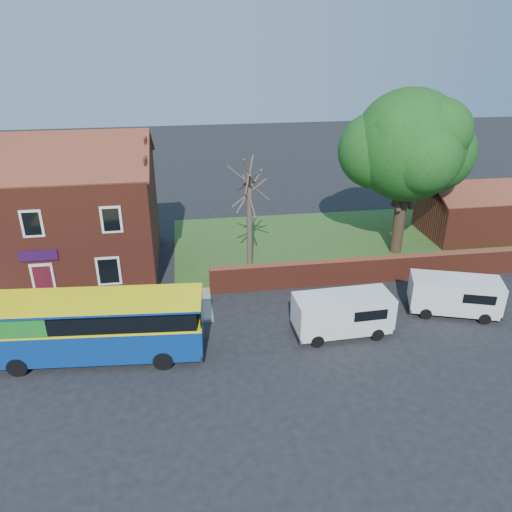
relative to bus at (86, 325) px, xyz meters
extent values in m
plane|color=black|center=(3.85, -1.84, -1.71)|extent=(120.00, 120.00, 0.00)
cube|color=gray|center=(-3.15, 3.91, -1.65)|extent=(18.00, 3.50, 0.12)
cube|color=slate|center=(-3.15, 2.16, -1.64)|extent=(18.00, 0.15, 0.14)
cube|color=#426B28|center=(16.85, 11.16, -1.69)|extent=(26.00, 12.00, 0.04)
cube|color=maroon|center=(-3.15, 9.66, 1.54)|extent=(12.00, 8.00, 6.50)
cube|color=maroon|center=(-3.15, 7.66, 5.79)|extent=(12.30, 4.08, 2.16)
cube|color=maroon|center=(-3.15, 11.66, 5.79)|extent=(12.30, 4.08, 2.16)
cube|color=black|center=(-3.15, 5.63, 2.89)|extent=(1.10, 0.06, 1.50)
cube|color=#4C0F19|center=(-3.15, 5.61, -0.61)|extent=(0.95, 0.04, 2.10)
cube|color=silver|center=(-3.15, 5.63, -0.56)|extent=(1.20, 0.06, 2.30)
cube|color=#2C0D3A|center=(-3.15, 5.60, 1.09)|extent=(2.00, 0.06, 0.60)
cube|color=maroon|center=(16.85, 5.16, -0.96)|extent=(22.00, 0.30, 1.50)
cube|color=maroon|center=(16.85, 5.16, -0.16)|extent=(22.00, 0.38, 0.10)
cube|color=maroon|center=(25.85, 11.16, -0.21)|extent=(8.00, 5.00, 3.00)
cube|color=maroon|center=(25.85, 9.91, 1.84)|extent=(8.20, 2.56, 1.24)
cube|color=maroon|center=(25.85, 12.41, 1.84)|extent=(8.20, 2.56, 1.24)
cube|color=navy|center=(0.32, -0.02, -0.58)|extent=(9.97, 3.20, 1.56)
cube|color=#FFEB0D|center=(0.32, -0.02, 0.20)|extent=(9.99, 3.22, 0.10)
cube|color=black|center=(0.32, -0.02, 0.66)|extent=(9.58, 3.19, 0.78)
cube|color=#1C8426|center=(-2.91, 0.22, 0.66)|extent=(3.52, 2.74, 0.83)
cube|color=navy|center=(0.32, -0.02, 1.19)|extent=(9.97, 3.20, 0.14)
cube|color=#FFEB0D|center=(0.32, -0.02, 1.27)|extent=(10.01, 3.24, 0.06)
cylinder|color=black|center=(-2.90, -0.93, -1.26)|extent=(0.90, 0.35, 0.88)
cylinder|color=black|center=(-2.73, 1.36, -1.26)|extent=(0.90, 0.35, 0.88)
cylinder|color=black|center=(3.36, -1.41, -1.26)|extent=(0.90, 0.35, 0.88)
cylinder|color=black|center=(3.53, 0.88, -1.26)|extent=(0.90, 0.35, 0.88)
cube|color=silver|center=(12.04, 0.15, -0.52)|extent=(4.82, 2.09, 1.80)
cube|color=black|center=(14.17, 0.24, -0.24)|extent=(0.15, 1.61, 0.71)
cube|color=black|center=(14.36, 0.25, -1.33)|extent=(0.18, 1.90, 0.23)
cylinder|color=black|center=(10.56, -0.80, -1.39)|extent=(0.63, 0.25, 0.63)
cylinder|color=black|center=(10.48, 0.98, -1.39)|extent=(0.63, 0.25, 0.63)
cylinder|color=black|center=(13.59, -0.67, -1.39)|extent=(0.63, 0.25, 0.63)
cylinder|color=black|center=(13.51, 1.10, -1.39)|extent=(0.63, 0.25, 0.63)
cube|color=silver|center=(18.44, 1.15, -0.57)|extent=(4.88, 3.16, 1.72)
cube|color=black|center=(20.38, 0.51, -0.30)|extent=(0.56, 1.49, 0.68)
cube|color=black|center=(20.56, 0.45, -1.34)|extent=(0.67, 1.75, 0.22)
cylinder|color=black|center=(16.80, 0.81, -1.41)|extent=(0.64, 0.40, 0.60)
cylinder|color=black|center=(17.34, 2.41, -1.41)|extent=(0.64, 0.40, 0.60)
cylinder|color=black|center=(19.55, -0.11, -1.41)|extent=(0.64, 0.40, 0.60)
cylinder|color=black|center=(20.09, 1.50, -1.41)|extent=(0.64, 0.40, 0.60)
cylinder|color=black|center=(18.62, 9.07, 0.50)|extent=(0.77, 0.77, 4.42)
sphere|color=#25661F|center=(18.62, 9.07, 5.49)|extent=(6.91, 6.91, 6.91)
sphere|color=#25661F|center=(20.63, 9.45, 4.92)|extent=(4.99, 4.99, 4.99)
sphere|color=#25661F|center=(16.79, 9.64, 5.11)|extent=(4.80, 4.80, 4.80)
cylinder|color=#4C4238|center=(8.54, 8.06, 1.37)|extent=(0.35, 0.35, 6.15)
cylinder|color=#4C4238|center=(8.54, 8.06, 3.56)|extent=(0.36, 3.00, 2.41)
cylinder|color=#4C4238|center=(8.54, 8.06, 3.34)|extent=(1.57, 2.21, 2.21)
cylinder|color=#4C4238|center=(8.54, 8.06, 3.78)|extent=(2.52, 1.15, 2.45)
camera|label=1|loc=(4.75, -19.89, 12.25)|focal=35.00mm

